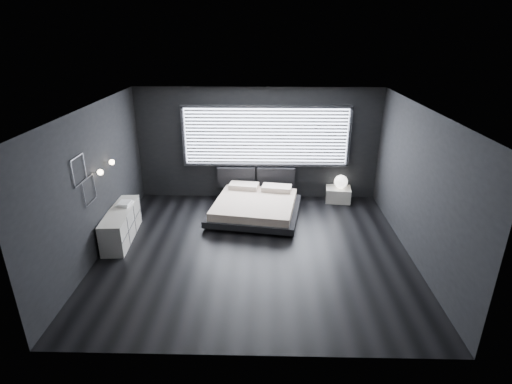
{
  "coord_description": "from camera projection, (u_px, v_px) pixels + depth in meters",
  "views": [
    {
      "loc": [
        0.19,
        -6.87,
        4.09
      ],
      "look_at": [
        0.0,
        0.85,
        0.9
      ],
      "focal_mm": 28.0,
      "sensor_mm": 36.0,
      "label": 1
    }
  ],
  "objects": [
    {
      "name": "orb_lamp",
      "position": [
        341.0,
        182.0,
        9.97
      ],
      "size": [
        0.33,
        0.33,
        0.33
      ],
      "primitive_type": "sphere",
      "color": "white",
      "rests_on": "nightstand"
    },
    {
      "name": "window",
      "position": [
        266.0,
        137.0,
        9.78
      ],
      "size": [
        4.14,
        0.09,
        1.52
      ],
      "color": "white",
      "rests_on": "ground"
    },
    {
      "name": "bed",
      "position": [
        255.0,
        206.0,
        9.29
      ],
      "size": [
        2.27,
        2.19,
        0.52
      ],
      "color": "black",
      "rests_on": "ground"
    },
    {
      "name": "sconce_near",
      "position": [
        100.0,
        172.0,
        7.41
      ],
      "size": [
        0.18,
        0.11,
        0.11
      ],
      "color": "silver",
      "rests_on": "ground"
    },
    {
      "name": "wall_art_lower",
      "position": [
        89.0,
        190.0,
        7.17
      ],
      "size": [
        0.01,
        0.48,
        0.48
      ],
      "color": "#47474C",
      "rests_on": "ground"
    },
    {
      "name": "room",
      "position": [
        255.0,
        185.0,
        7.38
      ],
      "size": [
        6.04,
        6.0,
        2.8
      ],
      "color": "black",
      "rests_on": "ground"
    },
    {
      "name": "wall_art_upper",
      "position": [
        79.0,
        170.0,
        6.76
      ],
      "size": [
        0.01,
        0.48,
        0.48
      ],
      "color": "#47474C",
      "rests_on": "ground"
    },
    {
      "name": "sconce_far",
      "position": [
        112.0,
        162.0,
        7.97
      ],
      "size": [
        0.18,
        0.11,
        0.11
      ],
      "color": "silver",
      "rests_on": "ground"
    },
    {
      "name": "nightstand",
      "position": [
        338.0,
        194.0,
        10.11
      ],
      "size": [
        0.67,
        0.58,
        0.36
      ],
      "primitive_type": "cube",
      "rotation": [
        0.0,
        0.0,
        -0.12
      ],
      "color": "beige",
      "rests_on": "ground"
    },
    {
      "name": "dresser",
      "position": [
        121.0,
        224.0,
        8.24
      ],
      "size": [
        0.57,
        1.64,
        0.64
      ],
      "color": "beige",
      "rests_on": "ground"
    },
    {
      "name": "book_stack",
      "position": [
        125.0,
        204.0,
        8.35
      ],
      "size": [
        0.31,
        0.38,
        0.07
      ],
      "color": "white",
      "rests_on": "dresser"
    },
    {
      "name": "headboard",
      "position": [
        256.0,
        177.0,
        10.13
      ],
      "size": [
        1.96,
        0.16,
        0.52
      ],
      "color": "black",
      "rests_on": "ground"
    }
  ]
}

